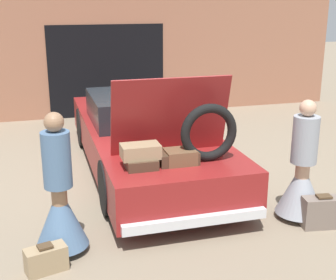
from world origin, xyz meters
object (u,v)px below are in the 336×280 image
object	(u,v)px
person_right	(302,178)
suitcase_beside_right_person	(322,212)
car	(145,136)
suitcase_beside_left_person	(46,259)
person_left	(60,204)

from	to	relation	value
person_right	suitcase_beside_right_person	xyz separation A→B (m)	(0.13, -0.32, -0.36)
car	suitcase_beside_right_person	distance (m)	3.18
person_right	suitcase_beside_left_person	world-z (taller)	person_right
person_left	person_right	bearing A→B (deg)	93.26
person_left	suitcase_beside_left_person	size ratio (longest dim) A/B	3.48
person_right	person_left	bearing A→B (deg)	82.89
suitcase_beside_left_person	person_left	bearing A→B (deg)	62.86
suitcase_beside_right_person	car	bearing A→B (deg)	121.95
suitcase_beside_right_person	suitcase_beside_left_person	bearing A→B (deg)	-178.68
car	person_left	size ratio (longest dim) A/B	3.19
car	person_right	size ratio (longest dim) A/B	3.29
person_right	suitcase_beside_right_person	bearing A→B (deg)	-164.33
car	person_left	distance (m)	2.83
person_left	suitcase_beside_right_person	size ratio (longest dim) A/B	3.06
person_left	person_right	distance (m)	3.07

